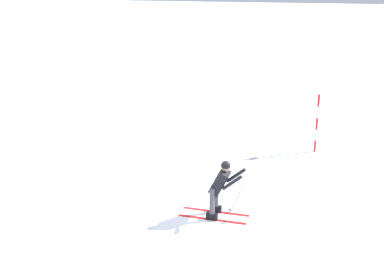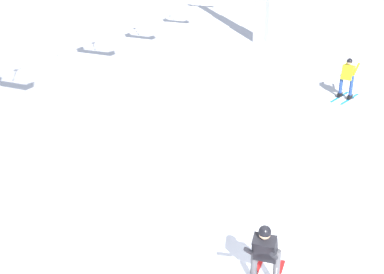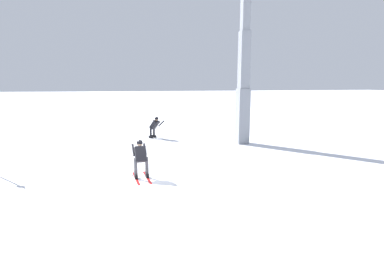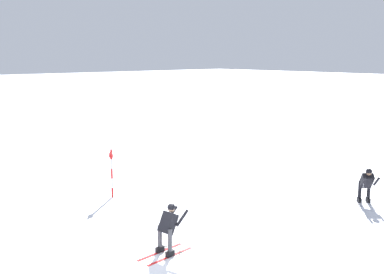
% 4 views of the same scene
% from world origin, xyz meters
% --- Properties ---
extents(ground_plane, '(260.00, 260.00, 0.00)m').
position_xyz_m(ground_plane, '(0.00, 0.00, 0.00)').
color(ground_plane, white).
extents(skier_carving_main, '(1.74, 0.73, 1.60)m').
position_xyz_m(skier_carving_main, '(-0.60, -0.24, 0.84)').
color(skier_carving_main, red).
rests_on(skier_carving_main, ground_plane).
extents(lift_tower_near, '(0.69, 2.62, 10.52)m').
position_xyz_m(lift_tower_near, '(-6.19, 6.29, 4.42)').
color(lift_tower_near, gray).
rests_on(lift_tower_near, ground_plane).
extents(skier_distant_downhill, '(1.64, 1.67, 1.61)m').
position_xyz_m(skier_distant_downhill, '(-9.16, 1.26, 0.84)').
color(skier_distant_downhill, white).
rests_on(skier_distant_downhill, ground_plane).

